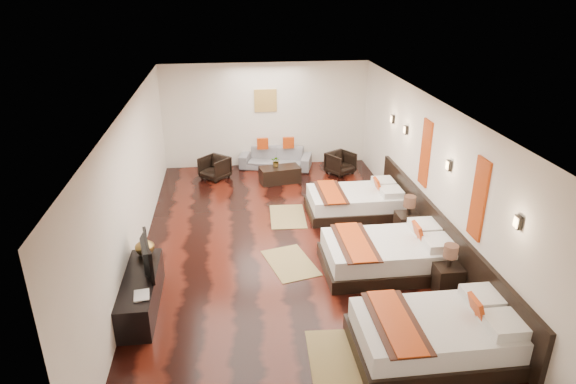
{
  "coord_description": "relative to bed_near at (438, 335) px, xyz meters",
  "views": [
    {
      "loc": [
        -1.03,
        -8.52,
        4.82
      ],
      "look_at": [
        0.04,
        0.12,
        1.1
      ],
      "focal_mm": 31.42,
      "sensor_mm": 36.0,
      "label": 1
    }
  ],
  "objects": [
    {
      "name": "tv",
      "position": [
        -4.15,
        1.75,
        0.53
      ],
      "size": [
        0.34,
        0.95,
        0.54
      ],
      "primitive_type": "imported",
      "rotation": [
        0.0,
        0.0,
        1.8
      ],
      "color": "black",
      "rests_on": "tv_console"
    },
    {
      "name": "orange_panel_b",
      "position": [
        1.03,
        3.53,
        1.41
      ],
      "size": [
        0.04,
        0.4,
        1.3
      ],
      "primitive_type": "cube",
      "color": "#D86014",
      "rests_on": "right_wall"
    },
    {
      "name": "armchair_left",
      "position": [
        -3.12,
        7.04,
        -0.0
      ],
      "size": [
        0.9,
        0.9,
        0.59
      ],
      "primitive_type": "imported",
      "rotation": [
        0.0,
        0.0,
        -0.74
      ],
      "color": "black",
      "rests_on": "floor"
    },
    {
      "name": "ceiling",
      "position": [
        -1.7,
        3.23,
        2.51
      ],
      "size": [
        5.5,
        9.5,
        0.01
      ],
      "primitive_type": "cube",
      "color": "white",
      "rests_on": "floor"
    },
    {
      "name": "table_plant",
      "position": [
        -1.56,
        6.66,
        0.25
      ],
      "size": [
        0.31,
        0.29,
        0.28
      ],
      "primitive_type": "imported",
      "rotation": [
        0.0,
        0.0,
        -0.33
      ],
      "color": "#296020",
      "rests_on": "coffee_table"
    },
    {
      "name": "sconce_near",
      "position": [
        1.01,
        0.23,
        1.56
      ],
      "size": [
        0.07,
        0.12,
        0.18
      ],
      "color": "black",
      "rests_on": "right_wall"
    },
    {
      "name": "gold_artwork",
      "position": [
        -1.7,
        7.96,
        1.51
      ],
      "size": [
        0.6,
        0.04,
        0.6
      ],
      "primitive_type": "cube",
      "color": "#AD873F",
      "rests_on": "back_wall"
    },
    {
      "name": "sconce_far",
      "position": [
        1.01,
        4.63,
        1.56
      ],
      "size": [
        0.07,
        0.12,
        0.18
      ],
      "color": "black",
      "rests_on": "right_wall"
    },
    {
      "name": "armchair_right",
      "position": [
        0.19,
        7.0,
        -0.0
      ],
      "size": [
        0.87,
        0.87,
        0.58
      ],
      "primitive_type": "imported",
      "rotation": [
        0.0,
        0.0,
        0.57
      ],
      "color": "black",
      "rests_on": "floor"
    },
    {
      "name": "sconce_lounge",
      "position": [
        1.01,
        5.53,
        1.56
      ],
      "size": [
        0.07,
        0.12,
        0.18
      ],
      "color": "black",
      "rests_on": "right_wall"
    },
    {
      "name": "figurine",
      "position": [
        -4.2,
        2.3,
        0.42
      ],
      "size": [
        0.32,
        0.32,
        0.34
      ],
      "primitive_type": "imported",
      "rotation": [
        0.0,
        0.0,
        0.01
      ],
      "color": "brown",
      "rests_on": "tv_console"
    },
    {
      "name": "jute_mat_mid",
      "position": [
        -1.71,
        2.61,
        -0.29
      ],
      "size": [
        1.02,
        1.35,
        0.01
      ],
      "primitive_type": "cube",
      "rotation": [
        0.0,
        0.0,
        0.25
      ],
      "color": "olive",
      "rests_on": "floor"
    },
    {
      "name": "book",
      "position": [
        -4.2,
        1.04,
        0.27
      ],
      "size": [
        0.26,
        0.32,
        0.03
      ],
      "primitive_type": "imported",
      "rotation": [
        0.0,
        0.0,
        0.13
      ],
      "color": "black",
      "rests_on": "tv_console"
    },
    {
      "name": "tv_console",
      "position": [
        -4.2,
        1.56,
        -0.02
      ],
      "size": [
        0.5,
        1.8,
        0.55
      ],
      "primitive_type": "cube",
      "color": "black",
      "rests_on": "floor"
    },
    {
      "name": "right_wall",
      "position": [
        1.05,
        3.23,
        1.11
      ],
      "size": [
        0.01,
        9.5,
        2.8
      ],
      "primitive_type": "cube",
      "color": "silver",
      "rests_on": "floor"
    },
    {
      "name": "bed_far",
      "position": [
        -0.0,
        4.56,
        -0.02
      ],
      "size": [
        2.08,
        1.31,
        0.79
      ],
      "color": "black",
      "rests_on": "floor"
    },
    {
      "name": "bed_mid",
      "position": [
        0.0,
        2.21,
        0.0
      ],
      "size": [
        2.27,
        1.43,
        0.87
      ],
      "color": "black",
      "rests_on": "floor"
    },
    {
      "name": "coffee_table",
      "position": [
        -1.47,
        6.59,
        -0.09
      ],
      "size": [
        1.07,
        0.66,
        0.4
      ],
      "primitive_type": "cube",
      "rotation": [
        0.0,
        0.0,
        0.17
      ],
      "color": "black",
      "rests_on": "floor"
    },
    {
      "name": "nightstand_b",
      "position": [
        0.75,
        3.35,
        0.02
      ],
      "size": [
        0.45,
        0.45,
        0.88
      ],
      "color": "black",
      "rests_on": "floor"
    },
    {
      "name": "orange_panel_a",
      "position": [
        1.03,
        1.33,
        1.41
      ],
      "size": [
        0.04,
        0.4,
        1.3
      ],
      "primitive_type": "cube",
      "color": "#D86014",
      "rests_on": "right_wall"
    },
    {
      "name": "nightstand_a",
      "position": [
        0.75,
        1.41,
        0.01
      ],
      "size": [
        0.44,
        0.44,
        0.87
      ],
      "color": "black",
      "rests_on": "floor"
    },
    {
      "name": "jute_mat_near",
      "position": [
        -1.4,
        0.04,
        -0.29
      ],
      "size": [
        0.81,
        1.24,
        0.01
      ],
      "primitive_type": "cube",
      "rotation": [
        0.0,
        0.0,
        -0.06
      ],
      "color": "olive",
      "rests_on": "floor"
    },
    {
      "name": "back_wall",
      "position": [
        -1.7,
        7.98,
        1.11
      ],
      "size": [
        5.5,
        0.01,
        2.8
      ],
      "primitive_type": "cube",
      "color": "silver",
      "rests_on": "floor"
    },
    {
      "name": "floor",
      "position": [
        -1.7,
        3.23,
        -0.29
      ],
      "size": [
        5.5,
        9.5,
        0.01
      ],
      "primitive_type": "cube",
      "color": "black",
      "rests_on": "ground"
    },
    {
      "name": "headboard_panel",
      "position": [
        1.01,
        2.43,
        0.16
      ],
      "size": [
        0.08,
        6.6,
        0.9
      ],
      "primitive_type": "cube",
      "color": "black",
      "rests_on": "floor"
    },
    {
      "name": "sconce_mid",
      "position": [
        1.01,
        2.43,
        1.56
      ],
      "size": [
        0.07,
        0.12,
        0.18
      ],
      "color": "black",
      "rests_on": "right_wall"
    },
    {
      "name": "bed_near",
      "position": [
        0.0,
        0.0,
        0.0
      ],
      "size": [
        2.26,
        1.42,
        0.86
      ],
      "color": "black",
      "rests_on": "floor"
    },
    {
      "name": "left_wall",
      "position": [
        -4.45,
        3.23,
        1.11
      ],
      "size": [
        0.01,
        9.5,
        2.8
      ],
      "primitive_type": "cube",
      "color": "silver",
      "rests_on": "floor"
    },
    {
      "name": "sofa",
      "position": [
        -1.47,
        7.64,
        -0.02
      ],
      "size": [
        2.04,
        1.24,
        0.56
      ],
      "primitive_type": "imported",
      "rotation": [
        0.0,
        0.0,
        -0.28
      ],
      "color": "slate",
      "rests_on": "floor"
    },
    {
      "name": "jute_mat_far",
      "position": [
        -1.52,
        4.55,
        -0.29
      ],
      "size": [
        0.81,
        1.24,
        0.01
      ],
      "primitive_type": "cube",
      "rotation": [
        0.0,
        0.0,
        -0.05
      ],
      "color": "olive",
      "rests_on": "floor"
    }
  ]
}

